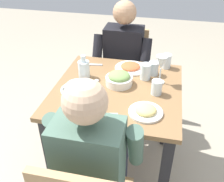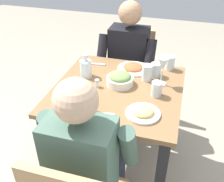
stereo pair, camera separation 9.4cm
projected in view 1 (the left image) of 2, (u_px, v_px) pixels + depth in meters
The scene contains 19 objects.
ground_plane at pixel (116, 166), 2.11m from camera, with size 8.00×8.00×0.00m, color #9E937F.
dining_table at pixel (117, 105), 1.77m from camera, with size 0.83×0.83×0.76m.
chair_near at pixel (125, 70), 2.45m from camera, with size 0.40×0.40×0.87m.
diner_near at pixel (121, 67), 2.20m from camera, with size 0.48×0.53×1.17m.
diner_far at pixel (95, 160), 1.33m from camera, with size 0.48×0.53×1.17m.
water_pitcher at pixel (78, 99), 1.42m from camera, with size 0.16×0.12×0.19m.
salad_bowl at pixel (119, 79), 1.71m from camera, with size 0.18×0.18×0.09m.
plate_fries at pixel (146, 111), 1.46m from camera, with size 0.20×0.20×0.05m.
plate_rice_curry at pixel (130, 67), 1.90m from camera, with size 0.23×0.23×0.04m.
plate_beans at pixel (77, 89), 1.66m from camera, with size 0.20×0.20×0.04m.
water_glass_near_left at pixel (166, 61), 1.90m from camera, with size 0.07×0.07×0.11m, color silver.
water_glass_far_left at pixel (146, 72), 1.76m from camera, with size 0.07×0.07×0.11m, color silver.
water_glass_near_right at pixel (157, 87), 1.61m from camera, with size 0.07×0.07×0.09m, color silver.
water_glass_far_right at pixel (153, 68), 1.82m from camera, with size 0.07×0.07×0.10m, color silver.
wine_glass at pixel (161, 64), 1.67m from camera, with size 0.08×0.08×0.20m.
oil_carafe at pixel (84, 70), 1.78m from camera, with size 0.08×0.08×0.16m.
salt_shaker at pixel (97, 84), 1.68m from camera, with size 0.03×0.03×0.05m.
fork_near at pixel (103, 115), 1.45m from camera, with size 0.17×0.03×0.01m, color silver.
knife_near at pixel (90, 65), 1.96m from camera, with size 0.18×0.02×0.01m, color silver.
Camera 1 is at (-0.27, 1.40, 1.67)m, focal length 41.36 mm.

